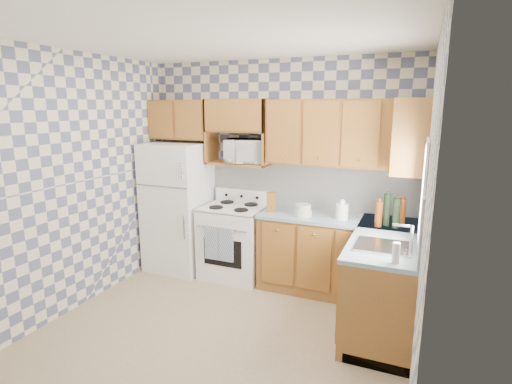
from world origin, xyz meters
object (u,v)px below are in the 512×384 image
Objects in this scene: refrigerator at (178,207)px; stove_body at (234,242)px; electric_kettle at (342,212)px; microwave at (247,151)px.

refrigerator is 0.89m from stove_body.
electric_kettle is (2.16, -0.04, 0.17)m from refrigerator.
microwave is at bearing 59.64° from stove_body.
refrigerator is 3.14× the size of microwave.
stove_body is 1.17m from microwave.
electric_kettle is (1.25, -0.24, -0.59)m from microwave.
microwave is 1.40m from electric_kettle.
electric_kettle reaches higher than stove_body.
refrigerator is 1.87× the size of stove_body.
electric_kettle is (1.35, -0.06, 0.56)m from stove_body.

